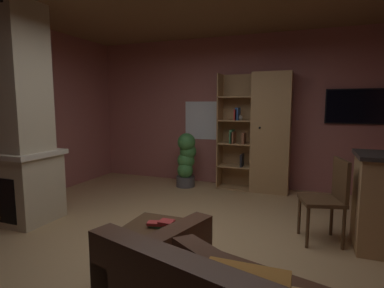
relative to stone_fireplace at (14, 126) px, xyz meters
The scene contains 12 objects.
floor 2.59m from the stone_fireplace, ahead, with size 5.64×5.50×0.02m, color tan.
wall_back 3.59m from the stone_fireplace, 50.80° to the left, with size 5.76×0.06×2.72m, color #9E5B56.
window_pane_back 3.18m from the stone_fireplace, 59.87° to the left, with size 0.72×0.01×0.72m, color white.
stone_fireplace is the anchor object (origin of this frame).
bookshelf_cabinet 3.78m from the stone_fireplace, 41.73° to the left, with size 1.23×0.41×2.03m.
coffee_table 2.56m from the stone_fireplace, 13.56° to the right, with size 0.61×0.58×0.44m.
table_book_0 2.50m from the stone_fireplace, 13.22° to the right, with size 0.12×0.10×0.02m, color #387247.
table_book_1 2.49m from the stone_fireplace, 13.72° to the right, with size 0.14×0.08×0.02m, color #B22D2D.
table_book_2 2.58m from the stone_fireplace, 13.21° to the right, with size 0.12×0.11×0.03m, color #B22D2D.
dining_chair 3.87m from the stone_fireplace, 10.70° to the left, with size 0.52×0.52×0.92m.
potted_floor_plant 2.79m from the stone_fireplace, 57.85° to the left, with size 0.36×0.37×0.99m.
wall_mounted_tv 5.04m from the stone_fireplace, 32.73° to the left, with size 1.00×0.06×0.56m.
Camera 1 is at (1.24, -2.83, 1.49)m, focal length 28.73 mm.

